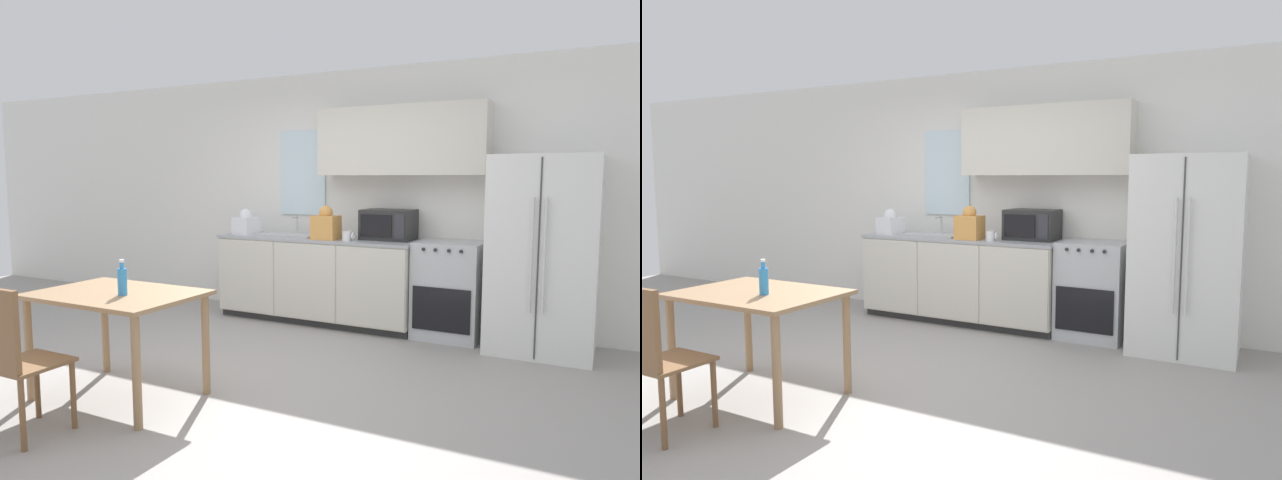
# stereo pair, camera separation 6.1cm
# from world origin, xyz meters

# --- Properties ---
(ground_plane) EXTENTS (12.00, 12.00, 0.00)m
(ground_plane) POSITION_xyz_m (0.00, 0.00, 0.00)
(ground_plane) COLOR gray
(wall_back) EXTENTS (12.00, 0.38, 2.70)m
(wall_back) POSITION_xyz_m (0.09, 2.21, 1.45)
(wall_back) COLOR silver
(wall_back) RESTS_ON ground_plane
(kitchen_counter) EXTENTS (2.21, 0.66, 0.92)m
(kitchen_counter) POSITION_xyz_m (-0.29, 1.89, 0.46)
(kitchen_counter) COLOR #333333
(kitchen_counter) RESTS_ON ground_plane
(oven_range) EXTENTS (0.63, 0.60, 0.94)m
(oven_range) POSITION_xyz_m (1.13, 1.92, 0.47)
(oven_range) COLOR #B7BABC
(oven_range) RESTS_ON ground_plane
(refrigerator) EXTENTS (0.89, 0.78, 1.75)m
(refrigerator) POSITION_xyz_m (1.98, 1.84, 0.87)
(refrigerator) COLOR silver
(refrigerator) RESTS_ON ground_plane
(kitchen_sink) EXTENTS (0.66, 0.41, 0.20)m
(kitchen_sink) POSITION_xyz_m (-0.65, 1.89, 0.93)
(kitchen_sink) COLOR #B7BABC
(kitchen_sink) RESTS_ON kitchen_counter
(microwave) EXTENTS (0.52, 0.39, 0.31)m
(microwave) POSITION_xyz_m (0.47, 1.99, 1.07)
(microwave) COLOR #282828
(microwave) RESTS_ON kitchen_counter
(coffee_mug) EXTENTS (0.13, 0.09, 0.10)m
(coffee_mug) POSITION_xyz_m (0.14, 1.70, 0.96)
(coffee_mug) COLOR white
(coffee_mug) RESTS_ON kitchen_counter
(grocery_bag_0) EXTENTS (0.26, 0.22, 0.35)m
(grocery_bag_0) POSITION_xyz_m (-0.12, 1.73, 1.06)
(grocery_bag_0) COLOR #DB994C
(grocery_bag_0) RESTS_ON kitchen_counter
(grocery_bag_1) EXTENTS (0.30, 0.27, 0.29)m
(grocery_bag_1) POSITION_xyz_m (-1.13, 1.75, 1.04)
(grocery_bag_1) COLOR white
(grocery_bag_1) RESTS_ON kitchen_counter
(dining_table) EXTENTS (1.13, 0.78, 0.76)m
(dining_table) POSITION_xyz_m (-0.53, -0.69, 0.64)
(dining_table) COLOR #997551
(dining_table) RESTS_ON ground_plane
(dining_chair_near) EXTENTS (0.40, 0.40, 0.93)m
(dining_chair_near) POSITION_xyz_m (-0.56, -1.45, 0.54)
(dining_chair_near) COLOR brown
(dining_chair_near) RESTS_ON ground_plane
(drink_bottle) EXTENTS (0.06, 0.06, 0.24)m
(drink_bottle) POSITION_xyz_m (-0.42, -0.74, 0.86)
(drink_bottle) COLOR #338CD8
(drink_bottle) RESTS_ON dining_table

